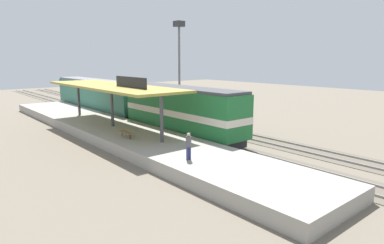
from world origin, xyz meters
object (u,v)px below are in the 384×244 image
(locomotive, at_px, (181,111))
(passenger_carriage_single, at_px, (97,96))
(light_mast, at_px, (179,48))
(platform_bench, at_px, (126,132))
(person_waiting, at_px, (189,145))
(freight_car, at_px, (181,105))

(locomotive, xyz_separation_m, passenger_carriage_single, (0.00, 18.00, -0.10))
(passenger_carriage_single, height_order, light_mast, light_mast)
(light_mast, bearing_deg, platform_bench, -141.70)
(locomotive, height_order, person_waiting, locomotive)
(locomotive, distance_m, freight_car, 7.52)
(platform_bench, bearing_deg, freight_car, 31.62)
(locomotive, distance_m, passenger_carriage_single, 18.00)
(locomotive, height_order, freight_car, locomotive)
(platform_bench, height_order, person_waiting, person_waiting)
(platform_bench, relative_size, freight_car, 0.14)
(locomotive, height_order, passenger_carriage_single, locomotive)
(locomotive, distance_m, light_mast, 14.24)
(freight_car, bearing_deg, locomotive, -127.79)
(platform_bench, bearing_deg, passenger_carriage_single, 72.12)
(freight_car, xyz_separation_m, person_waiting, (-10.49, -14.20, -0.12))
(platform_bench, height_order, locomotive, locomotive)
(locomotive, xyz_separation_m, person_waiting, (-5.89, -8.27, -0.56))
(freight_car, relative_size, light_mast, 1.03)
(person_waiting, bearing_deg, platform_bench, 90.84)
(locomotive, xyz_separation_m, freight_car, (4.60, 5.93, -0.44))
(freight_car, bearing_deg, light_mast, 53.79)
(light_mast, bearing_deg, locomotive, -127.13)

